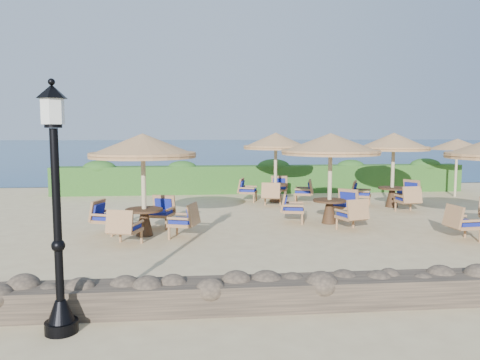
# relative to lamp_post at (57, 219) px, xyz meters

# --- Properties ---
(ground) EXTENTS (120.00, 120.00, 0.00)m
(ground) POSITION_rel_lamp_post_xyz_m (4.80, 6.80, -1.55)
(ground) COLOR #D8C089
(ground) RESTS_ON ground
(sea) EXTENTS (160.00, 160.00, 0.00)m
(sea) POSITION_rel_lamp_post_xyz_m (4.80, 76.80, -1.55)
(sea) COLOR navy
(sea) RESTS_ON ground
(hedge) EXTENTS (18.00, 0.90, 1.20)m
(hedge) POSITION_rel_lamp_post_xyz_m (4.80, 14.00, -0.95)
(hedge) COLOR #23511A
(hedge) RESTS_ON ground
(stone_wall) EXTENTS (15.00, 0.65, 0.44)m
(stone_wall) POSITION_rel_lamp_post_xyz_m (4.80, 0.60, -1.33)
(stone_wall) COLOR brown
(stone_wall) RESTS_ON ground
(lamp_post) EXTENTS (0.44, 0.44, 3.31)m
(lamp_post) POSITION_rel_lamp_post_xyz_m (0.00, 0.00, 0.00)
(lamp_post) COLOR black
(lamp_post) RESTS_ON ground
(extra_parasol) EXTENTS (2.30, 2.30, 2.41)m
(extra_parasol) POSITION_rel_lamp_post_xyz_m (12.60, 12.00, 0.62)
(extra_parasol) COLOR beige
(extra_parasol) RESTS_ON ground
(cafe_set_0) EXTENTS (2.88, 2.88, 2.65)m
(cafe_set_0) POSITION_rel_lamp_post_xyz_m (0.51, 5.85, 0.26)
(cafe_set_0) COLOR beige
(cafe_set_0) RESTS_ON ground
(cafe_set_1) EXTENTS (2.89, 2.89, 2.65)m
(cafe_set_1) POSITION_rel_lamp_post_xyz_m (5.76, 6.97, 0.38)
(cafe_set_1) COLOR beige
(cafe_set_1) RESTS_ON ground
(cafe_set_3) EXTENTS (2.88, 2.88, 2.65)m
(cafe_set_3) POSITION_rel_lamp_post_xyz_m (4.89, 11.19, 0.18)
(cafe_set_3) COLOR beige
(cafe_set_3) RESTS_ON ground
(cafe_set_4) EXTENTS (2.77, 2.67, 2.65)m
(cafe_set_4) POSITION_rel_lamp_post_xyz_m (8.85, 9.67, 0.28)
(cafe_set_4) COLOR beige
(cafe_set_4) RESTS_ON ground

